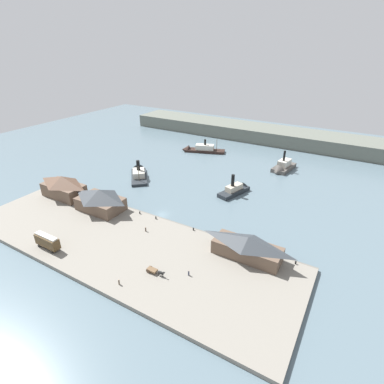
% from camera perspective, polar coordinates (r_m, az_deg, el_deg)
% --- Properties ---
extents(ground_plane, '(320.00, 320.00, 0.00)m').
position_cam_1_polar(ground_plane, '(111.81, -5.60, -4.20)').
color(ground_plane, slate).
extents(quay_promenade, '(110.00, 36.00, 1.20)m').
position_cam_1_polar(quay_promenade, '(97.61, -13.22, -9.50)').
color(quay_promenade, gray).
rests_on(quay_promenade, ground).
extents(seawall_edge, '(110.00, 0.80, 1.00)m').
position_cam_1_polar(seawall_edge, '(109.10, -6.71, -4.80)').
color(seawall_edge, '#666159').
rests_on(seawall_edge, ground).
extents(ferry_shed_east_terminal, '(17.55, 9.11, 8.68)m').
position_cam_1_polar(ferry_shed_east_terminal, '(129.90, -23.08, 1.01)').
color(ferry_shed_east_terminal, brown).
rests_on(ferry_shed_east_terminal, quay_promenade).
extents(ferry_shed_central_terminal, '(16.93, 10.77, 8.03)m').
position_cam_1_polar(ferry_shed_central_terminal, '(115.17, -16.94, -1.35)').
color(ferry_shed_central_terminal, brown).
rests_on(ferry_shed_central_terminal, quay_promenade).
extents(ferry_shed_customs_shed, '(19.87, 7.73, 6.61)m').
position_cam_1_polar(ferry_shed_customs_shed, '(88.68, 10.38, -10.13)').
color(ferry_shed_customs_shed, brown).
rests_on(ferry_shed_customs_shed, quay_promenade).
extents(street_tram, '(8.64, 2.62, 4.57)m').
position_cam_1_polar(street_tram, '(100.51, -25.61, -8.29)').
color(street_tram, '#4C381E').
rests_on(street_tram, quay_promenade).
extents(horse_cart, '(5.71, 1.68, 1.87)m').
position_cam_1_polar(horse_cart, '(83.74, -6.96, -14.53)').
color(horse_cart, brown).
rests_on(horse_cart, quay_promenade).
extents(pedestrian_near_west_shed, '(0.40, 0.40, 1.60)m').
position_cam_1_polar(pedestrian_near_west_shed, '(82.81, -0.63, -15.02)').
color(pedestrian_near_west_shed, '#33384C').
rests_on(pedestrian_near_west_shed, quay_promenade).
extents(pedestrian_walking_east, '(0.41, 0.41, 1.64)m').
position_cam_1_polar(pedestrian_walking_east, '(82.43, -13.59, -16.16)').
color(pedestrian_walking_east, '#6B5B4C').
rests_on(pedestrian_walking_east, quay_promenade).
extents(pedestrian_at_waters_edge, '(0.41, 0.41, 1.65)m').
position_cam_1_polar(pedestrian_at_waters_edge, '(100.47, -8.72, -6.96)').
color(pedestrian_at_waters_edge, '#4C3D33').
rests_on(pedestrian_at_waters_edge, quay_promenade).
extents(mooring_post_west, '(0.44, 0.44, 0.90)m').
position_cam_1_polar(mooring_post_west, '(91.15, 18.93, -12.47)').
color(mooring_post_west, black).
rests_on(mooring_post_west, quay_promenade).
extents(mooring_post_center_east, '(0.44, 0.44, 0.90)m').
position_cam_1_polar(mooring_post_center_east, '(110.65, -9.80, -3.86)').
color(mooring_post_center_east, black).
rests_on(mooring_post_center_east, quay_promenade).
extents(mooring_post_east, '(0.44, 0.44, 0.90)m').
position_cam_1_polar(mooring_post_east, '(100.03, 0.26, -6.99)').
color(mooring_post_east, black).
rests_on(mooring_post_east, quay_promenade).
extents(mooring_post_center_west, '(0.44, 0.44, 0.90)m').
position_cam_1_polar(mooring_post_center_west, '(106.79, -6.82, -4.83)').
color(mooring_post_center_west, black).
rests_on(mooring_post_center_west, quay_promenade).
extents(ferry_moored_east, '(18.36, 19.91, 10.84)m').
position_cam_1_polar(ferry_moored_east, '(144.96, -9.98, 3.53)').
color(ferry_moored_east, '#23282D').
rests_on(ferry_moored_east, ground).
extents(ferry_approaching_west, '(9.51, 17.08, 10.27)m').
position_cam_1_polar(ferry_approaching_west, '(127.63, 8.36, 0.50)').
color(ferry_approaching_west, '#23282D').
rests_on(ferry_approaching_west, ground).
extents(ferry_approaching_east, '(9.09, 17.20, 12.19)m').
position_cam_1_polar(ferry_approaching_east, '(154.76, 16.62, 4.44)').
color(ferry_approaching_east, '#514C47').
rests_on(ferry_approaching_east, ground).
extents(ferry_near_quay, '(25.24, 13.41, 9.92)m').
position_cam_1_polar(ferry_near_quay, '(175.56, 1.44, 8.05)').
color(ferry_near_quay, black).
rests_on(ferry_near_quay, ground).
extents(far_headland, '(180.00, 24.00, 8.00)m').
position_cam_1_polar(far_headland, '(202.76, 12.99, 10.70)').
color(far_headland, '#60665B').
rests_on(far_headland, ground).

